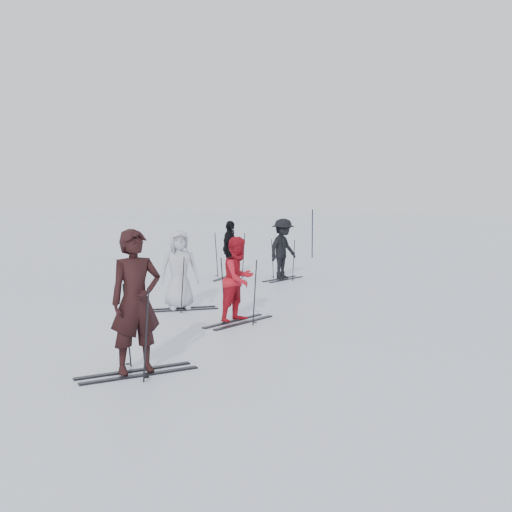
{
  "coord_description": "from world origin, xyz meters",
  "views": [
    {
      "loc": [
        7.73,
        -10.9,
        2.39
      ],
      "look_at": [
        0.0,
        1.0,
        1.0
      ],
      "focal_mm": 45.0,
      "sensor_mm": 36.0,
      "label": 1
    }
  ],
  "objects_px": {
    "skier_near_dark": "(136,303)",
    "skier_uphill_left": "(230,250)",
    "skier_uphill_far": "(283,250)",
    "skier_grey": "(179,271)",
    "piste_marker": "(312,233)",
    "skier_red": "(239,281)"
  },
  "relations": [
    {
      "from": "skier_near_dark",
      "to": "skier_uphill_left",
      "type": "relative_size",
      "value": 1.19
    },
    {
      "from": "skier_uphill_far",
      "to": "skier_uphill_left",
      "type": "bearing_deg",
      "value": 112.11
    },
    {
      "from": "skier_grey",
      "to": "piste_marker",
      "type": "relative_size",
      "value": 0.9
    },
    {
      "from": "skier_uphill_left",
      "to": "skier_uphill_far",
      "type": "relative_size",
      "value": 0.95
    },
    {
      "from": "skier_near_dark",
      "to": "skier_grey",
      "type": "height_order",
      "value": "skier_near_dark"
    },
    {
      "from": "skier_uphill_far",
      "to": "piste_marker",
      "type": "height_order",
      "value": "piste_marker"
    },
    {
      "from": "skier_red",
      "to": "piste_marker",
      "type": "bearing_deg",
      "value": 26.35
    },
    {
      "from": "piste_marker",
      "to": "skier_red",
      "type": "bearing_deg",
      "value": -68.31
    },
    {
      "from": "skier_near_dark",
      "to": "piste_marker",
      "type": "relative_size",
      "value": 1.06
    },
    {
      "from": "piste_marker",
      "to": "skier_near_dark",
      "type": "bearing_deg",
      "value": -70.35
    },
    {
      "from": "piste_marker",
      "to": "skier_uphill_left",
      "type": "bearing_deg",
      "value": -83.33
    },
    {
      "from": "skier_uphill_left",
      "to": "skier_uphill_far",
      "type": "bearing_deg",
      "value": -87.84
    },
    {
      "from": "skier_red",
      "to": "skier_uphill_left",
      "type": "bearing_deg",
      "value": 41.46
    },
    {
      "from": "skier_near_dark",
      "to": "skier_uphill_left",
      "type": "bearing_deg",
      "value": 55.15
    },
    {
      "from": "skier_near_dark",
      "to": "skier_red",
      "type": "xyz_separation_m",
      "value": [
        -0.8,
        3.54,
        -0.17
      ]
    },
    {
      "from": "skier_uphill_far",
      "to": "piste_marker",
      "type": "xyz_separation_m",
      "value": [
        -2.21,
        5.88,
        0.07
      ]
    },
    {
      "from": "skier_uphill_left",
      "to": "skier_near_dark",
      "type": "bearing_deg",
      "value": -167.85
    },
    {
      "from": "skier_red",
      "to": "skier_uphill_left",
      "type": "distance_m",
      "value": 6.37
    },
    {
      "from": "skier_uphill_left",
      "to": "skier_uphill_far",
      "type": "distance_m",
      "value": 1.54
    },
    {
      "from": "skier_grey",
      "to": "skier_uphill_far",
      "type": "distance_m",
      "value": 5.2
    },
    {
      "from": "skier_grey",
      "to": "skier_near_dark",
      "type": "bearing_deg",
      "value": -107.25
    },
    {
      "from": "skier_uphill_far",
      "to": "skier_red",
      "type": "bearing_deg",
      "value": -153.17
    }
  ]
}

